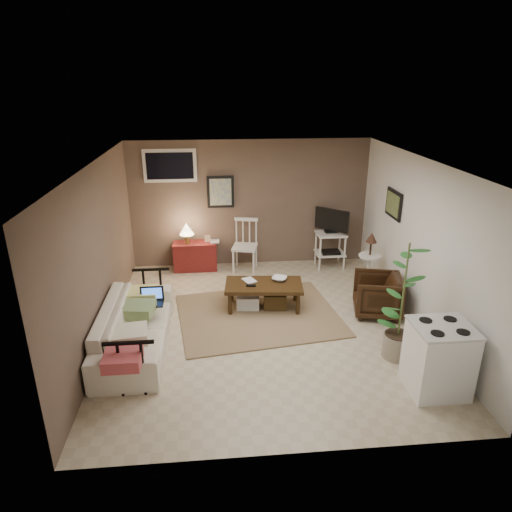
{
  "coord_description": "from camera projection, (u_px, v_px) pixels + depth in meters",
  "views": [
    {
      "loc": [
        -0.68,
        -5.9,
        3.41
      ],
      "look_at": [
        -0.09,
        0.35,
        0.97
      ],
      "focal_mm": 32.0,
      "sensor_mm": 36.0,
      "label": 1
    }
  ],
  "objects": [
    {
      "name": "sofa_end_rails",
      "position": [
        144.0,
        323.0,
        6.11
      ],
      "size": [
        0.57,
        2.13,
        0.72
      ],
      "primitive_type": null,
      "color": "black",
      "rests_on": "floor"
    },
    {
      "name": "red_console",
      "position": [
        195.0,
        253.0,
        8.65
      ],
      "size": [
        0.81,
        0.36,
        0.93
      ],
      "color": "maroon",
      "rests_on": "floor"
    },
    {
      "name": "book_table",
      "position": [
        244.0,
        275.0,
        7.13
      ],
      "size": [
        0.16,
        0.08,
        0.23
      ],
      "primitive_type": "imported",
      "rotation": [
        0.0,
        0.0,
        0.41
      ],
      "color": "#3C2710",
      "rests_on": "coffee_table"
    },
    {
      "name": "laptop",
      "position": [
        152.0,
        298.0,
        6.4
      ],
      "size": [
        0.33,
        0.24,
        0.22
      ],
      "color": "black",
      "rests_on": "sofa"
    },
    {
      "name": "art_right",
      "position": [
        394.0,
        204.0,
        7.39
      ],
      "size": [
        0.03,
        0.6,
        0.45
      ],
      "primitive_type": "cube",
      "color": "black"
    },
    {
      "name": "spindle_chair",
      "position": [
        245.0,
        247.0,
        8.58
      ],
      "size": [
        0.53,
        0.53,
        0.98
      ],
      "color": "silver",
      "rests_on": "floor"
    },
    {
      "name": "sofa_pillows",
      "position": [
        134.0,
        322.0,
        5.82
      ],
      "size": [
        0.41,
        2.03,
        0.14
      ],
      "primitive_type": null,
      "color": "beige",
      "rests_on": "sofa"
    },
    {
      "name": "window",
      "position": [
        170.0,
        166.0,
        8.23
      ],
      "size": [
        0.96,
        0.03,
        0.6
      ],
      "primitive_type": "cube",
      "color": "silver"
    },
    {
      "name": "side_table",
      "position": [
        370.0,
        254.0,
        7.76
      ],
      "size": [
        0.38,
        0.38,
        1.01
      ],
      "color": "silver",
      "rests_on": "floor"
    },
    {
      "name": "art_back",
      "position": [
        221.0,
        192.0,
        8.49
      ],
      "size": [
        0.5,
        0.03,
        0.6
      ],
      "primitive_type": "cube",
      "color": "black"
    },
    {
      "name": "sofa",
      "position": [
        134.0,
        319.0,
        6.08
      ],
      "size": [
        0.62,
        2.13,
        0.83
      ],
      "primitive_type": "imported",
      "rotation": [
        0.0,
        0.0,
        1.57
      ],
      "color": "#EFE5CE",
      "rests_on": "floor"
    },
    {
      "name": "tv_stand",
      "position": [
        331.0,
        237.0,
        8.67
      ],
      "size": [
        0.54,
        0.51,
        1.15
      ],
      "color": "silver",
      "rests_on": "floor"
    },
    {
      "name": "rug",
      "position": [
        258.0,
        315.0,
        7.04
      ],
      "size": [
        2.63,
        2.23,
        0.02
      ],
      "primitive_type": "cube",
      "rotation": [
        0.0,
        0.0,
        0.14
      ],
      "color": "#937655",
      "rests_on": "floor"
    },
    {
      "name": "armchair",
      "position": [
        377.0,
        293.0,
        6.98
      ],
      "size": [
        0.77,
        0.81,
        0.7
      ],
      "primitive_type": "imported",
      "rotation": [
        0.0,
        0.0,
        -1.8
      ],
      "color": "black",
      "rests_on": "floor"
    },
    {
      "name": "book_console",
      "position": [
        210.0,
        236.0,
        8.56
      ],
      "size": [
        0.17,
        0.02,
        0.22
      ],
      "primitive_type": "imported",
      "rotation": [
        0.0,
        0.0,
        -0.01
      ],
      "color": "#3C2710",
      "rests_on": "red_console"
    },
    {
      "name": "stove",
      "position": [
        439.0,
        358.0,
        5.22
      ],
      "size": [
        0.65,
        0.61,
        0.85
      ],
      "color": "white",
      "rests_on": "floor"
    },
    {
      "name": "bowl",
      "position": [
        280.0,
        274.0,
        7.19
      ],
      "size": [
        0.23,
        0.14,
        0.23
      ],
      "primitive_type": "imported",
      "rotation": [
        0.0,
        0.0,
        -0.4
      ],
      "color": "#3C2710",
      "rests_on": "coffee_table"
    },
    {
      "name": "floor",
      "position": [
        264.0,
        325.0,
        6.77
      ],
      "size": [
        5.0,
        5.0,
        0.0
      ],
      "primitive_type": "plane",
      "color": "#C1B293",
      "rests_on": "ground"
    },
    {
      "name": "coffee_table",
      "position": [
        263.0,
        294.0,
        7.18
      ],
      "size": [
        1.25,
        0.73,
        0.45
      ],
      "color": "#3C2710",
      "rests_on": "floor"
    },
    {
      "name": "potted_plant",
      "position": [
        403.0,
        298.0,
        5.7
      ],
      "size": [
        0.4,
        0.4,
        1.61
      ],
      "color": "gray",
      "rests_on": "floor"
    }
  ]
}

